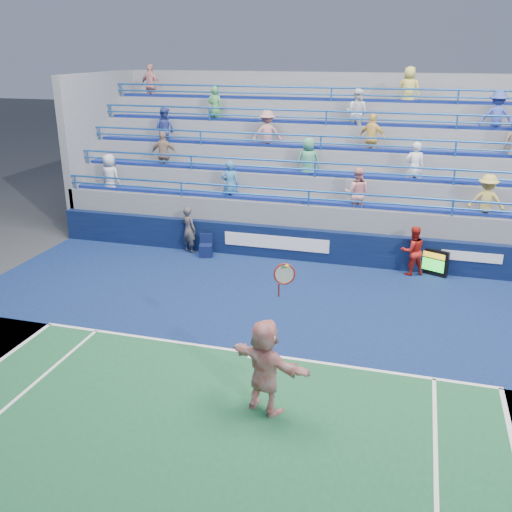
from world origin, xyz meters
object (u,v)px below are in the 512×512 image
(judge_chair, at_px, (206,250))
(tennis_player, at_px, (265,366))
(ball_girl, at_px, (413,251))
(serve_speed_board, at_px, (429,261))
(line_judge, at_px, (189,230))

(judge_chair, height_order, tennis_player, tennis_player)
(ball_girl, bearing_deg, tennis_player, 48.33)
(judge_chair, distance_m, tennis_player, 9.06)
(serve_speed_board, xyz_separation_m, line_judge, (-8.06, -0.13, 0.40))
(serve_speed_board, relative_size, judge_chair, 1.52)
(line_judge, distance_m, ball_girl, 7.53)
(serve_speed_board, height_order, line_judge, line_judge)
(serve_speed_board, xyz_separation_m, judge_chair, (-7.34, -0.40, -0.18))
(serve_speed_board, xyz_separation_m, tennis_player, (-3.11, -8.39, 0.56))
(serve_speed_board, bearing_deg, ball_girl, -160.77)
(line_judge, bearing_deg, serve_speed_board, -154.33)
(tennis_player, bearing_deg, serve_speed_board, 69.63)
(judge_chair, xyz_separation_m, tennis_player, (4.22, -7.99, 0.74))
(tennis_player, relative_size, line_judge, 1.91)
(serve_speed_board, bearing_deg, line_judge, -179.08)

